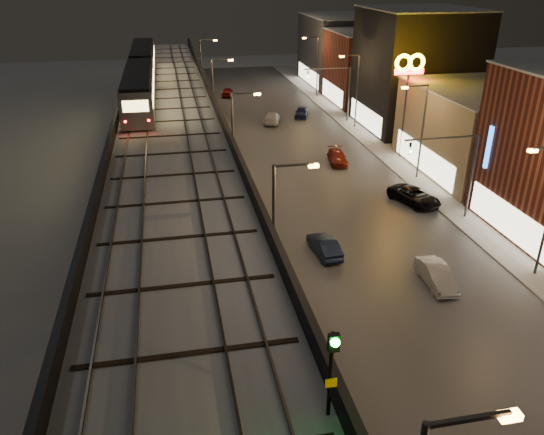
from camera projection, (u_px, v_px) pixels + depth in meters
road_surface at (311, 170)px, 53.02m from camera, size 17.00×120.00×0.06m
sidewalk_right at (404, 164)px, 54.76m from camera, size 4.00×120.00×0.14m
under_viaduct_pavement at (174, 180)px, 50.66m from camera, size 11.00×120.00×0.06m
elevated_viaduct at (170, 133)px, 45.46m from camera, size 9.00×100.00×6.30m
viaduct_trackbed at (169, 123)px, 45.24m from camera, size 8.40×100.00×0.32m
viaduct_parapet_streetside at (220, 115)px, 45.83m from camera, size 0.30×100.00×1.10m
viaduct_parapet_far at (116, 121)px, 44.30m from camera, size 0.30×100.00×1.10m
building_c at (484, 130)px, 51.51m from camera, size 12.20×15.20×8.16m
building_d at (416, 70)px, 64.39m from camera, size 12.20×13.20×14.16m
building_e at (373, 67)px, 77.64m from camera, size 12.20×12.20×10.16m
building_f at (343, 50)px, 89.82m from camera, size 12.20×16.20×11.16m
streetlight_left_1 at (278, 227)px, 29.92m from camera, size 2.57×0.28×9.00m
streetlight_left_2 at (236, 136)px, 45.85m from camera, size 2.57×0.28×9.00m
streetlight_right_2 at (420, 126)px, 48.86m from camera, size 2.56×0.28×9.00m
streetlight_left_3 at (215, 92)px, 61.79m from camera, size 2.57×0.28×9.00m
streetlight_right_3 at (355, 86)px, 64.79m from camera, size 2.56×0.28×9.00m
streetlight_left_4 at (203, 66)px, 77.72m from camera, size 2.57×0.28×9.00m
streetlight_right_4 at (316, 62)px, 80.73m from camera, size 2.56×0.28×9.00m
traffic_light_rig_a at (460, 167)px, 41.05m from camera, size 6.10×0.34×7.00m
traffic_light_rig_b at (340, 87)px, 67.61m from camera, size 6.10×0.34×7.00m
subway_train at (141, 73)px, 56.46m from camera, size 2.72×33.27×3.24m
rail_signal at (332, 359)px, 14.66m from camera, size 0.35×0.43×3.01m
car_taxi at (283, 277)px, 33.74m from camera, size 1.74×3.90×1.30m
car_near_white at (324, 246)px, 37.40m from camera, size 1.71×4.07×1.31m
car_mid_dark at (272, 118)px, 68.62m from camera, size 3.28×5.15×1.39m
car_far_white at (227, 92)px, 82.65m from camera, size 2.33×4.11×1.32m
car_onc_silver at (436, 276)px, 33.83m from camera, size 1.66×4.15×1.34m
car_onc_dark at (414, 197)px, 45.37m from camera, size 3.82×5.42×1.37m
car_onc_white at (337, 158)px, 54.73m from camera, size 2.35×4.50×1.25m
car_onc_red at (302, 112)px, 71.37m from camera, size 2.87×4.30×1.36m
sign_mcdonalds at (409, 73)px, 53.06m from camera, size 3.16×0.37×10.73m
sign_carwash at (495, 156)px, 40.88m from camera, size 1.47×0.35×7.62m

